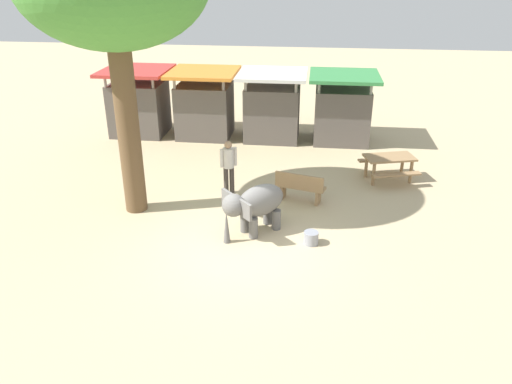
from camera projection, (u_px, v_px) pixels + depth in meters
The scene contains 10 objects.
ground_plane at pixel (241, 247), 12.15m from camera, with size 60.00×60.00×0.00m, color tan.
elephant at pixel (255, 204), 12.45m from camera, with size 1.69×1.66×1.24m.
person_handler at pixel (229, 163), 14.52m from camera, with size 0.46×0.32×1.62m.
wooden_bench at pixel (300, 187), 14.19m from camera, with size 1.46×0.76×0.88m.
picnic_table_near at pixel (389, 162), 15.55m from camera, with size 1.84×1.83×0.78m.
market_stall_red at pixel (139, 105), 19.53m from camera, with size 2.50×2.50×2.52m.
market_stall_orange at pixel (205, 107), 19.25m from camera, with size 2.50×2.50×2.52m.
market_stall_white at pixel (272, 109), 18.97m from camera, with size 2.50×2.50×2.52m.
market_stall_green at pixel (342, 112), 18.69m from camera, with size 2.50×2.50×2.52m.
feed_bucket at pixel (311, 238), 12.20m from camera, with size 0.36×0.36×0.32m, color gray.
Camera 1 is at (1.59, -10.33, 6.33)m, focal length 35.33 mm.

